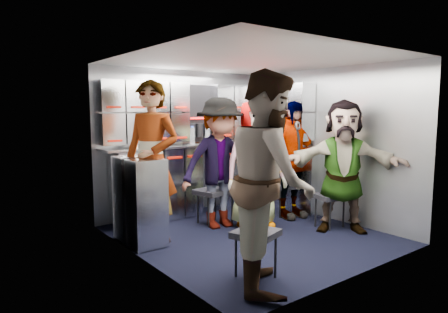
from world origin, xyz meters
TOP-DOWN VIEW (x-y plane):
  - floor at (0.00, 0.00)m, footprint 3.00×3.00m
  - wall_back at (0.00, 1.50)m, footprint 2.80×0.04m
  - wall_left at (-1.40, 0.00)m, footprint 0.04×3.00m
  - wall_right at (1.40, 0.00)m, footprint 0.04×3.00m
  - ceiling at (0.00, 0.00)m, footprint 2.80×3.00m
  - cart_bank_back at (0.00, 1.29)m, footprint 2.68×0.38m
  - cart_bank_left at (-1.19, 0.56)m, footprint 0.38×0.76m
  - counter at (0.00, 1.29)m, footprint 2.68×0.42m
  - locker_bank_back at (0.00, 1.35)m, footprint 2.68×0.28m
  - locker_bank_right at (1.25, 0.70)m, footprint 0.28×1.00m
  - right_cabinet at (1.25, 0.60)m, footprint 0.28×1.20m
  - coffee_niche at (0.18, 1.41)m, footprint 0.46×0.16m
  - red_latch_strip at (0.00, 1.09)m, footprint 2.60×0.02m
  - jump_seat_near_left at (-0.77, -0.96)m, footprint 0.46×0.45m
  - jump_seat_mid_left at (-0.08, 0.70)m, footprint 0.47×0.45m
  - jump_seat_center at (0.29, 0.42)m, footprint 0.49×0.48m
  - jump_seat_mid_right at (0.99, 0.46)m, footprint 0.49×0.48m
  - jump_seat_near_right at (1.05, -0.37)m, footprint 0.45×0.43m
  - attendant_standing at (-1.05, 0.51)m, footprint 0.73×0.81m
  - attendant_arc_a at (-0.77, -1.14)m, footprint 1.11×1.15m
  - attendant_arc_b at (-0.08, 0.52)m, footprint 1.16×0.77m
  - attendant_arc_c at (0.29, 0.24)m, footprint 0.94×0.77m
  - attendant_arc_d at (0.99, 0.28)m, footprint 1.00×0.48m
  - attendant_arc_e at (1.05, -0.55)m, footprint 1.42×1.45m
  - bottle_left at (-0.77, 1.24)m, footprint 0.06×0.06m
  - bottle_mid at (-0.03, 1.24)m, footprint 0.07×0.07m
  - bottle_right at (0.23, 1.24)m, footprint 0.07×0.07m
  - cup_left at (-0.93, 1.23)m, footprint 0.08×0.08m
  - cup_right at (0.91, 1.23)m, footprint 0.08×0.08m

SIDE VIEW (x-z plane):
  - floor at x=0.00m, z-range 0.00..0.00m
  - jump_seat_near_right at x=1.05m, z-range 0.17..0.61m
  - jump_seat_near_left at x=-0.77m, z-range 0.17..0.61m
  - jump_seat_mid_right at x=0.99m, z-range 0.18..0.64m
  - jump_seat_center at x=0.29m, z-range 0.18..0.64m
  - jump_seat_mid_left at x=-0.08m, z-range 0.18..0.65m
  - cart_bank_back at x=0.00m, z-range 0.00..0.99m
  - cart_bank_left at x=-1.19m, z-range 0.00..0.99m
  - right_cabinet at x=1.25m, z-range 0.00..1.00m
  - attendant_arc_d at x=0.99m, z-range 0.00..1.65m
  - attendant_arc_c at x=0.29m, z-range 0.00..1.66m
  - attendant_arc_e at x=1.05m, z-range 0.00..1.66m
  - attendant_arc_b at x=-0.08m, z-range 0.00..1.68m
  - red_latch_strip at x=0.00m, z-range 0.86..0.90m
  - attendant_arc_a at x=-0.77m, z-range 0.00..1.86m
  - attendant_standing at x=-1.05m, z-range 0.00..1.87m
  - counter at x=0.00m, z-range 1.00..1.03m
  - wall_back at x=0.00m, z-range 0.00..2.10m
  - wall_left at x=-1.40m, z-range 0.00..2.10m
  - wall_right at x=1.40m, z-range 0.00..2.10m
  - cup_left at x=-0.93m, z-range 1.03..1.13m
  - cup_right at x=0.91m, z-range 1.03..1.14m
  - bottle_left at x=-0.77m, z-range 1.03..1.26m
  - bottle_right at x=0.23m, z-range 1.03..1.27m
  - bottle_mid at x=-0.03m, z-range 1.03..1.27m
  - coffee_niche at x=0.18m, z-range 1.05..1.89m
  - locker_bank_back at x=0.00m, z-range 1.08..1.90m
  - locker_bank_right at x=1.25m, z-range 1.08..1.90m
  - ceiling at x=0.00m, z-range 2.09..2.11m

